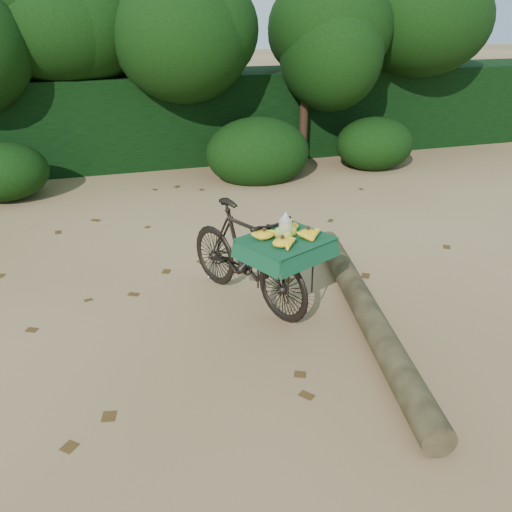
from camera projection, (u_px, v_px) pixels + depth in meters
name	position (u px, v px, depth m)	size (l,w,h in m)	color
ground	(247.00, 287.00, 6.42)	(80.00, 80.00, 0.00)	tan
vendor_bicycle	(248.00, 254.00, 5.87)	(1.38, 1.98, 1.14)	black
fallen_log	(366.00, 311.00, 5.63)	(0.27, 0.27, 3.80)	brown
hedge_backdrop	(162.00, 118.00, 11.52)	(26.00, 1.80, 1.80)	black
tree_row	(130.00, 68.00, 10.19)	(14.50, 2.00, 4.00)	black
bush_clumps	(207.00, 159.00, 10.10)	(8.80, 1.70, 0.90)	black
leaf_litter	(233.00, 264.00, 6.98)	(7.00, 7.30, 0.01)	#452D12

